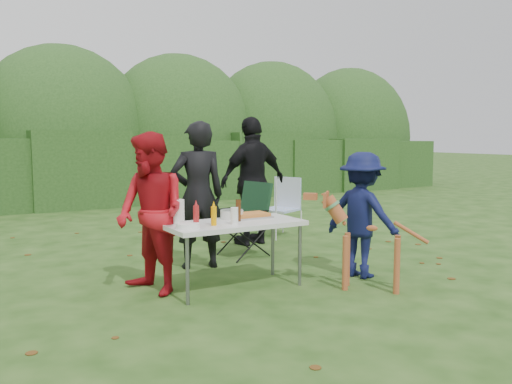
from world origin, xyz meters
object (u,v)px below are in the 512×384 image
camping_chair (243,219)px  ketchup_bottle (196,216)px  person_cook (198,195)px  folding_table (234,227)px  mustard_bottle (214,216)px  person_black_puffy (253,181)px  paper_towel_roll (179,212)px  beer_bottle (238,210)px  lawn_chair (280,207)px  dog (372,243)px  person_red_jacket (151,213)px  child (362,215)px

camping_chair → ketchup_bottle: bearing=33.8°
person_cook → camping_chair: size_ratio=1.79×
folding_table → camping_chair: size_ratio=1.45×
folding_table → mustard_bottle: bearing=-161.3°
person_black_puffy → paper_towel_roll: (-1.99, -1.81, -0.11)m
camping_chair → beer_bottle: camping_chair is taller
ketchup_bottle → beer_bottle: 0.56m
camping_chair → lawn_chair: size_ratio=1.05×
mustard_bottle → folding_table: bearing=18.7°
person_black_puffy → mustard_bottle: size_ratio=9.81×
person_cook → ketchup_bottle: 1.27m
camping_chair → dog: bearing=87.4°
beer_bottle → person_black_puffy: bearing=55.6°
lawn_chair → mustard_bottle: size_ratio=4.93×
person_black_puffy → lawn_chair: person_black_puffy is taller
dog → beer_bottle: (-1.20, 0.82, 0.34)m
mustard_bottle → paper_towel_roll: bearing=132.8°
folding_table → ketchup_bottle: (-0.49, -0.08, 0.16)m
person_black_puffy → camping_chair: bearing=44.0°
person_red_jacket → person_black_puffy: size_ratio=0.88×
person_cook → person_red_jacket: 1.19m
folding_table → beer_bottle: 0.18m
lawn_chair → ketchup_bottle: lawn_chair is taller
folding_table → person_black_puffy: bearing=54.6°
child → dog: (-0.28, -0.47, -0.23)m
person_red_jacket → mustard_bottle: person_red_jacket is taller
child → dog: child is taller
person_black_puffy → ketchup_bottle: (-1.91, -2.09, -0.13)m
lawn_chair → ketchup_bottle: bearing=18.8°
paper_towel_roll → dog: bearing=-28.7°
beer_bottle → folding_table: bearing=-166.1°
child → mustard_bottle: size_ratio=7.42×
camping_chair → paper_towel_roll: 1.89m
dog → child: bearing=-74.6°
camping_chair → mustard_bottle: 1.90m
beer_bottle → paper_towel_roll: paper_towel_roll is taller
camping_chair → ketchup_bottle: size_ratio=4.70×
dog → ketchup_bottle: bearing=23.7°
child → camping_chair: bearing=4.2°
person_cook → person_black_puffy: 1.66m
person_black_puffy → paper_towel_roll: size_ratio=7.54×
mustard_bottle → ketchup_bottle: size_ratio=0.91×
camping_chair → folding_table: bearing=44.4°
mustard_bottle → child: bearing=-7.3°
child → dog: size_ratio=1.37×
person_cook → child: person_cook is taller
dog → lawn_chair: dog is taller
person_red_jacket → dog: (2.10, -1.10, -0.34)m
person_red_jacket → ketchup_bottle: 0.51m
person_black_puffy → camping_chair: size_ratio=1.90×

